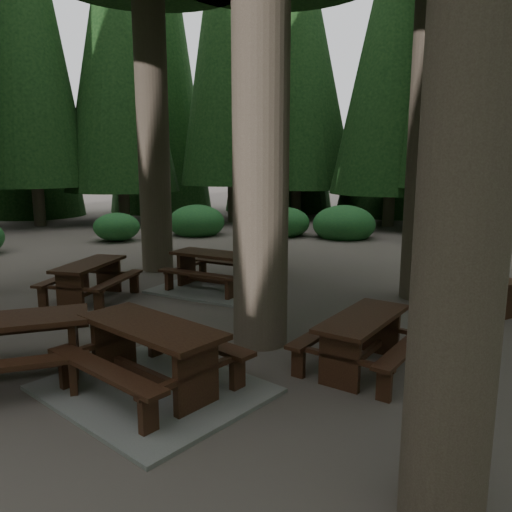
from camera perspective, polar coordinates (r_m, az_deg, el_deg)
The scene contains 8 objects.
ground at distance 8.23m, azimuth -5.10°, elevation -9.17°, with size 80.00×80.00×0.00m, color #524943.
picnic_table_a at distance 6.41m, azimuth -11.78°, elevation -12.36°, with size 2.92×2.56×0.87m.
picnic_table_b at distance 10.71m, azimuth -18.43°, elevation -2.09°, with size 1.92×2.15×0.78m.
picnic_table_c at distance 11.06m, azimuth -4.73°, elevation -2.39°, with size 2.50×2.09×0.83m.
picnic_table_d at distance 10.37m, azimuth 23.89°, elevation -3.23°, with size 2.03×1.91×0.69m.
picnic_table_e at distance 7.13m, azimuth -26.69°, elevation -8.62°, with size 2.52×2.56×0.87m.
picnic_table_f at distance 6.97m, azimuth 12.07°, elevation -8.74°, with size 1.55×1.86×0.76m.
shrub_ring at distance 8.36m, azimuth 1.82°, elevation -5.94°, with size 23.86×24.64×1.49m.
Camera 1 is at (4.51, -6.29, 2.80)m, focal length 35.00 mm.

